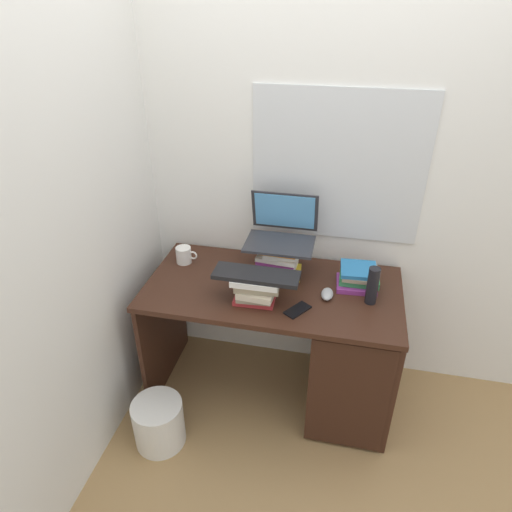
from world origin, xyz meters
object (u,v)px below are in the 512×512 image
object	(u,v)px
mug	(184,255)
water_bottle	(373,286)
laptop	(282,230)
computer_mouse	(327,294)
keyboard	(256,275)
book_stack_tall	(279,260)
book_stack_side	(358,277)
wastebasket	(159,423)
cell_phone	(298,310)
book_stack_keyboard_riser	(256,288)
desk	(331,349)

from	to	relation	value
mug	water_bottle	xyz separation A→B (m)	(1.04, -0.17, 0.05)
water_bottle	laptop	bearing A→B (deg)	157.63
computer_mouse	water_bottle	xyz separation A→B (m)	(0.21, 0.00, 0.08)
laptop	keyboard	distance (m)	0.33
computer_mouse	mug	size ratio (longest dim) A/B	0.84
book_stack_tall	book_stack_side	distance (m)	0.42
keyboard	water_bottle	xyz separation A→B (m)	(0.56, 0.11, -0.06)
book_stack_tall	computer_mouse	world-z (taller)	book_stack_tall
computer_mouse	wastebasket	size ratio (longest dim) A/B	0.39
mug	cell_phone	bearing A→B (deg)	-24.43
book_stack_tall	keyboard	xyz separation A→B (m)	(-0.07, -0.25, 0.06)
keyboard	water_bottle	size ratio (longest dim) A/B	2.12
water_bottle	wastebasket	distance (m)	1.32
laptop	water_bottle	world-z (taller)	laptop
book_stack_tall	book_stack_side	size ratio (longest dim) A/B	1.08
book_stack_side	water_bottle	world-z (taller)	water_bottle
computer_mouse	wastebasket	xyz separation A→B (m)	(-0.80, -0.44, -0.64)
water_bottle	cell_phone	xyz separation A→B (m)	(-0.34, -0.15, -0.09)
laptop	cell_phone	bearing A→B (deg)	-67.70
book_stack_tall	cell_phone	bearing A→B (deg)	-63.74
laptop	keyboard	size ratio (longest dim) A/B	0.85
wastebasket	mug	bearing A→B (deg)	92.50
laptop	computer_mouse	size ratio (longest dim) A/B	3.43
book_stack_side	laptop	size ratio (longest dim) A/B	0.62
keyboard	wastebasket	world-z (taller)	keyboard
water_bottle	cell_phone	bearing A→B (deg)	-156.71
book_stack_side	water_bottle	size ratio (longest dim) A/B	1.12
keyboard	cell_phone	xyz separation A→B (m)	(0.21, -0.04, -0.15)
book_stack_keyboard_riser	computer_mouse	distance (m)	0.37
book_stack_side	cell_phone	xyz separation A→B (m)	(-0.28, -0.29, -0.05)
book_stack_keyboard_riser	water_bottle	distance (m)	0.57
keyboard	wastebasket	xyz separation A→B (m)	(-0.45, -0.33, -0.78)
laptop	computer_mouse	distance (m)	0.41
book_stack_side	water_bottle	xyz separation A→B (m)	(0.07, -0.14, 0.05)
book_stack_keyboard_riser	computer_mouse	size ratio (longest dim) A/B	2.28
book_stack_keyboard_riser	mug	xyz separation A→B (m)	(-0.48, 0.28, -0.03)
keyboard	wastebasket	distance (m)	0.96
book_stack_side	keyboard	size ratio (longest dim) A/B	0.53
computer_mouse	water_bottle	bearing A→B (deg)	0.44
mug	cell_phone	xyz separation A→B (m)	(0.69, -0.32, -0.04)
cell_phone	wastebasket	size ratio (longest dim) A/B	0.51
keyboard	cell_phone	bearing A→B (deg)	-9.11
book_stack_keyboard_riser	computer_mouse	bearing A→B (deg)	17.44
mug	desk	bearing A→B (deg)	-10.30
computer_mouse	cell_phone	world-z (taller)	computer_mouse
book_stack_tall	laptop	world-z (taller)	laptop
book_stack_side	cell_phone	bearing A→B (deg)	-134.34
laptop	mug	xyz separation A→B (m)	(-0.55, -0.03, -0.20)
laptop	wastebasket	bearing A→B (deg)	-129.00
wastebasket	water_bottle	bearing A→B (deg)	23.81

